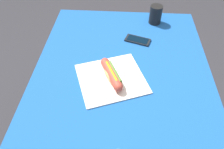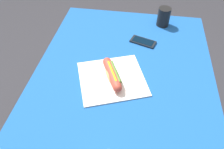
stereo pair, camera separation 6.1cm
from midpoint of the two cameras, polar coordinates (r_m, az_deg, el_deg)
The scene contains 5 objects.
dining_table at distance 1.08m, azimuth 0.85°, elevation -6.95°, with size 1.24×0.84×0.74m.
paper_wrapper at distance 1.00m, azimuth -1.74°, elevation -1.13°, with size 0.27×0.29×0.01m, color silver.
hot_dog at distance 0.98m, azimuth -1.73°, elevation 0.05°, with size 0.19×0.11×0.05m.
cell_phone at distance 1.21m, azimuth 5.40°, elevation 8.88°, with size 0.10×0.15×0.01m.
drinking_cup at distance 1.35m, azimuth 10.11°, elevation 15.09°, with size 0.07×0.07×0.11m, color black.
Camera 1 is at (0.65, -0.00, 1.48)m, focal length 35.11 mm.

